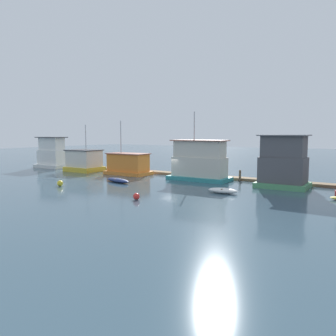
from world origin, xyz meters
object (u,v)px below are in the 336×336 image
Objects in this scene: houseboat_white at (52,154)px; houseboat_teal at (199,162)px; houseboat_green at (283,163)px; buoy_yellow at (60,183)px; houseboat_yellow at (84,161)px; dinghy_white at (223,191)px; mooring_post_centre at (240,176)px; dinghy_navy at (118,180)px; houseboat_orange at (128,164)px; buoy_red at (136,196)px.

houseboat_white is 0.70× the size of houseboat_teal.
buoy_yellow is at bearing -149.27° from houseboat_green.
houseboat_yellow is 11.11× the size of buoy_yellow.
dinghy_white is 8.65m from mooring_post_centre.
houseboat_white reaches higher than dinghy_white.
houseboat_green is 1.33× the size of dinghy_navy.
houseboat_green is (36.80, -0.01, 0.33)m from houseboat_white.
dinghy_navy is 14.29m from mooring_post_centre.
houseboat_orange reaches higher than dinghy_navy.
mooring_post_centre is (-1.50, 8.51, 0.39)m from dinghy_white.
houseboat_yellow is (8.22, -0.66, -0.67)m from houseboat_white.
houseboat_orange is 12.98× the size of buoy_red.
houseboat_orange is (16.23, -0.17, -0.81)m from houseboat_white.
buoy_red is (27.99, -13.28, -1.92)m from houseboat_white.
dinghy_navy is 13.00m from dinghy_white.
houseboat_green is (20.57, 0.15, 1.14)m from houseboat_orange.
houseboat_yellow is at bearing 166.61° from dinghy_white.
dinghy_navy is at bearing 139.98° from buoy_red.
mooring_post_centre reaches higher than dinghy_white.
houseboat_teal reaches higher than buoy_red.
houseboat_orange is 17.65m from buoy_red.
houseboat_green is at bearing 21.15° from dinghy_navy.
houseboat_teal is 9.09m from dinghy_white.
houseboat_teal reaches higher than houseboat_yellow.
houseboat_yellow is at bearing 153.44° from dinghy_navy.
houseboat_white is at bearing 168.76° from dinghy_white.
dinghy_white is (16.72, -6.38, -1.13)m from houseboat_orange.
houseboat_yellow is 12.12× the size of buoy_red.
houseboat_white is 8.27m from houseboat_yellow.
buoy_yellow is at bearing -53.26° from houseboat_yellow.
houseboat_green is (28.58, 0.65, 1.00)m from houseboat_yellow.
buoy_yellow is at bearing -136.68° from mooring_post_centre.
houseboat_green reaches higher than buoy_red.
houseboat_teal is 5.04m from mooring_post_centre.
houseboat_white reaches higher than dinghy_navy.
buoy_yellow is (-20.13, -11.97, -2.22)m from houseboat_green.
houseboat_orange is at bearing -0.59° from houseboat_white.
buoy_red is at bearing -123.59° from houseboat_green.
houseboat_teal reaches higher than houseboat_green.
buoy_red reaches higher than dinghy_white.
dinghy_white is (5.92, -6.62, -1.93)m from houseboat_teal.
buoy_red is (-8.81, -13.26, -2.25)m from houseboat_green.
houseboat_orange is 7.46m from dinghy_navy.
houseboat_white is at bearing 161.88° from dinghy_navy.
houseboat_teal is 13.52m from buoy_red.
dinghy_white is 2.26× the size of mooring_post_centre.
houseboat_yellow reaches higher than dinghy_white.
buoy_yellow reaches higher than buoy_red.
houseboat_yellow is at bearing -177.76° from houseboat_teal.
dinghy_white is at bearing -13.39° from houseboat_yellow.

